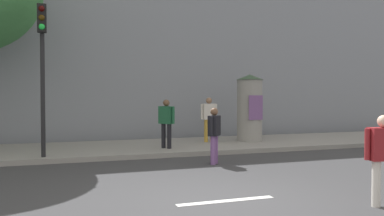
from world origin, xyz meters
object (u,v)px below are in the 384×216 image
pedestrian_in_red_top (209,116)px  pedestrian_tallest (167,119)px  poster_column (250,107)px  traffic_light (42,55)px  pedestrian_near_pole (214,132)px  pedestrian_with_bag (383,152)px

pedestrian_in_red_top → pedestrian_tallest: bearing=-147.4°
poster_column → pedestrian_in_red_top: size_ratio=1.53×
traffic_light → poster_column: (7.26, 1.87, -1.53)m
poster_column → pedestrian_near_pole: poster_column is taller
traffic_light → pedestrian_with_bag: size_ratio=2.74×
pedestrian_with_bag → pedestrian_tallest: 7.38m
traffic_light → poster_column: bearing=14.4°
pedestrian_with_bag → pedestrian_near_pole: size_ratio=1.00×
traffic_light → pedestrian_tallest: 4.24m
traffic_light → pedestrian_in_red_top: bearing=19.9°
traffic_light → pedestrian_in_red_top: 6.32m
traffic_light → pedestrian_in_red_top: traffic_light is taller
traffic_light → pedestrian_with_bag: bearing=-49.7°
pedestrian_with_bag → pedestrian_in_red_top: (0.27, 8.43, 0.21)m
pedestrian_tallest → pedestrian_in_red_top: bearing=32.6°
poster_column → pedestrian_in_red_top: 1.62m
pedestrian_near_pole → pedestrian_tallest: pedestrian_tallest is taller
pedestrian_near_pole → pedestrian_in_red_top: 3.96m
pedestrian_near_pole → pedestrian_tallest: 2.56m
pedestrian_in_red_top → pedestrian_with_bag: bearing=-91.8°
traffic_light → poster_column: 7.65m
poster_column → pedestrian_tallest: size_ratio=1.59×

